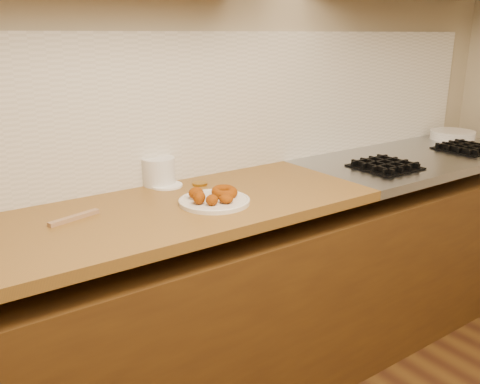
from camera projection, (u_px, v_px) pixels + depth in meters
name	position (u px, v px, depth m)	size (l,w,h in m)	color
wall_back	(188.00, 70.00, 2.07)	(4.00, 0.02, 2.70)	tan
base_cabinet	(232.00, 311.00, 2.11)	(3.60, 0.60, 0.77)	#4C2E0F
butcher_block	(63.00, 235.00, 1.61)	(2.30, 0.62, 0.04)	brown
stovetop	(417.00, 158.00, 2.60)	(1.30, 0.62, 0.04)	#9EA0A5
backsplash	(191.00, 107.00, 2.10)	(3.60, 0.02, 0.60)	beige
burner_grates	(428.00, 156.00, 2.51)	(0.91, 0.26, 0.03)	black
donut_plate	(214.00, 201.00, 1.85)	(0.26, 0.26, 0.01)	silver
ring_donut	(224.00, 192.00, 1.88)	(0.10, 0.10, 0.03)	#7D3203
fried_dough_chunks	(207.00, 197.00, 1.81)	(0.15, 0.17, 0.05)	#7D3203
plastic_tub	(159.00, 171.00, 2.06)	(0.13, 0.13, 0.11)	silver
tub_lid	(166.00, 185.00, 2.05)	(0.13, 0.13, 0.01)	white
brass_jar_lid	(200.00, 184.00, 2.07)	(0.06, 0.06, 0.01)	#AA781F
wooden_utensil	(74.00, 218.00, 1.68)	(0.18, 0.02, 0.01)	#946E4C
plate_stack	(452.00, 135.00, 2.96)	(0.25, 0.25, 0.05)	silver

